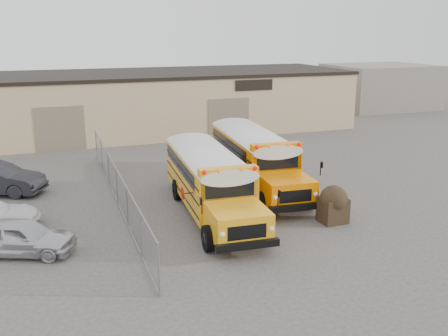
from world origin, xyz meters
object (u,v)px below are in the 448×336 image
object	(u,v)px
school_bus_left	(183,147)
tarp_bundle	(333,204)
car_silver	(21,237)
school_bus_right	(224,132)

from	to	relation	value
school_bus_left	tarp_bundle	bearing A→B (deg)	-65.18
tarp_bundle	school_bus_left	bearing A→B (deg)	114.82
tarp_bundle	car_silver	bearing A→B (deg)	174.89
school_bus_right	car_silver	distance (m)	16.06
school_bus_left	tarp_bundle	size ratio (longest dim) A/B	6.10
school_bus_left	car_silver	xyz separation A→B (m)	(-8.22, -7.78, -0.98)
school_bus_left	car_silver	size ratio (longest dim) A/B	2.54
school_bus_right	car_silver	size ratio (longest dim) A/B	2.61
school_bus_left	car_silver	bearing A→B (deg)	-136.59
school_bus_left	school_bus_right	bearing A→B (deg)	41.28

